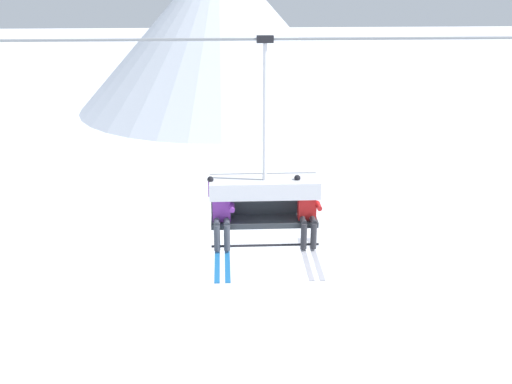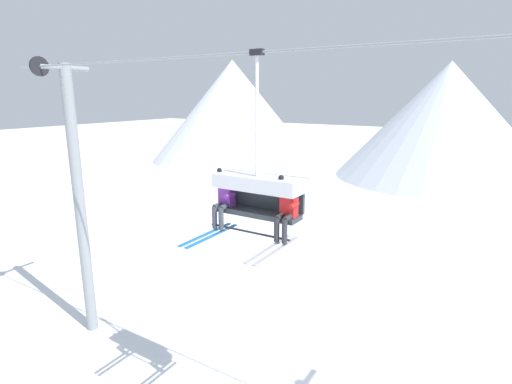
# 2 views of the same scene
# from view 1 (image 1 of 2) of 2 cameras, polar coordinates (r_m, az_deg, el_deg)

# --- Properties ---
(mountain_peak_central) EXTENTS (20.67, 20.67, 11.32)m
(mountain_peak_central) POSITION_cam_1_polar(r_m,az_deg,el_deg) (47.49, -3.22, 14.19)
(mountain_peak_central) COLOR silver
(mountain_peak_central) RESTS_ON ground_plane
(lift_cable) EXTENTS (17.20, 0.05, 0.05)m
(lift_cable) POSITION_cam_1_polar(r_m,az_deg,el_deg) (10.87, 1.86, 13.43)
(lift_cable) COLOR gray
(chairlift_chair) EXTENTS (1.96, 0.74, 3.66)m
(chairlift_chair) POSITION_cam_1_polar(r_m,az_deg,el_deg) (11.54, 0.73, -0.01)
(chairlift_chair) COLOR #33383D
(skier_purple) EXTENTS (0.48, 1.70, 1.34)m
(skier_purple) POSITION_cam_1_polar(r_m,az_deg,el_deg) (11.42, -3.09, -1.89)
(skier_purple) COLOR purple
(skier_red) EXTENTS (0.48, 1.70, 1.34)m
(skier_red) POSITION_cam_1_polar(r_m,az_deg,el_deg) (11.52, 4.60, -1.74)
(skier_red) COLOR red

